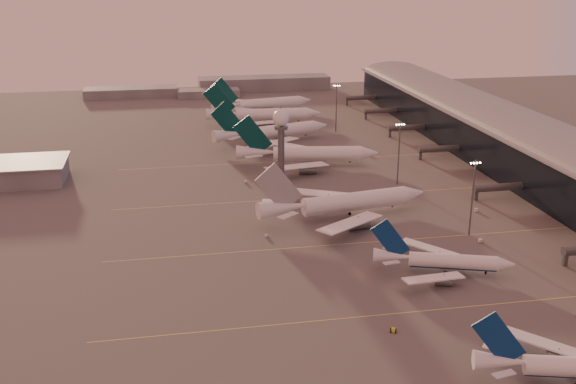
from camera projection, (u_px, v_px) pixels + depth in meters
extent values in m
plane|color=#535151|center=(350.00, 340.00, 156.08)|extent=(700.00, 700.00, 0.00)
cube|color=#F2DB55|center=(454.00, 308.00, 170.60)|extent=(180.00, 0.25, 0.02)
cube|color=#F2DB55|center=(395.00, 240.00, 212.50)|extent=(180.00, 0.25, 0.02)
cube|color=#F2DB55|center=(355.00, 195.00, 254.40)|extent=(180.00, 0.25, 0.02)
cube|color=#F2DB55|center=(325.00, 159.00, 300.96)|extent=(180.00, 0.25, 0.02)
cube|color=black|center=(534.00, 155.00, 274.38)|extent=(36.00, 360.00, 18.00)
cylinder|color=slate|center=(536.00, 133.00, 271.50)|extent=(10.08, 360.00, 10.08)
cube|color=slate|center=(537.00, 133.00, 271.43)|extent=(40.00, 362.00, 0.80)
cube|color=#4F5156|center=(565.00, 259.00, 193.95)|extent=(1.20, 1.20, 4.40)
cylinder|color=#4F5156|center=(502.00, 187.00, 248.96)|extent=(22.00, 2.80, 2.80)
cube|color=#4F5156|center=(476.00, 195.00, 247.96)|extent=(1.20, 1.20, 4.40)
cylinder|color=#4F5156|center=(442.00, 149.00, 301.11)|extent=(22.00, 2.80, 2.80)
cube|color=#4F5156|center=(420.00, 155.00, 300.11)|extent=(1.20, 1.20, 4.40)
cylinder|color=#4F5156|center=(409.00, 127.00, 340.22)|extent=(22.00, 2.80, 2.80)
cube|color=#4F5156|center=(390.00, 133.00, 339.22)|extent=(1.20, 1.20, 4.40)
cylinder|color=#4F5156|center=(383.00, 111.00, 379.33)|extent=(22.00, 2.80, 2.80)
cube|color=#4F5156|center=(366.00, 115.00, 378.33)|extent=(1.20, 1.20, 4.40)
cylinder|color=#4F5156|center=(363.00, 98.00, 416.58)|extent=(22.00, 2.80, 2.80)
cube|color=#4F5156|center=(347.00, 102.00, 415.58)|extent=(1.20, 1.20, 4.40)
cylinder|color=#4F5156|center=(281.00, 156.00, 265.16)|extent=(2.60, 2.60, 22.00)
cylinder|color=#4F5156|center=(281.00, 128.00, 261.48)|extent=(5.20, 5.20, 1.20)
sphere|color=white|center=(281.00, 118.00, 260.23)|extent=(6.40, 6.40, 6.40)
cylinder|color=#4F5156|center=(281.00, 108.00, 259.04)|extent=(0.16, 0.16, 2.00)
cylinder|color=#4F5156|center=(472.00, 198.00, 212.84)|extent=(0.56, 0.56, 25.00)
cube|color=#4F5156|center=(476.00, 162.00, 208.99)|extent=(3.60, 0.25, 0.25)
sphere|color=#FFEABF|center=(471.00, 163.00, 208.86)|extent=(0.56, 0.56, 0.56)
sphere|color=#FFEABF|center=(474.00, 163.00, 209.03)|extent=(0.56, 0.56, 0.56)
sphere|color=#FFEABF|center=(477.00, 163.00, 209.21)|extent=(0.56, 0.56, 0.56)
sphere|color=#FFEABF|center=(480.00, 163.00, 209.38)|extent=(0.56, 0.56, 0.56)
cylinder|color=#4F5156|center=(399.00, 154.00, 263.19)|extent=(0.56, 0.56, 25.00)
cube|color=#4F5156|center=(400.00, 124.00, 259.34)|extent=(3.60, 0.25, 0.25)
sphere|color=#FFEABF|center=(397.00, 125.00, 259.21)|extent=(0.56, 0.56, 0.56)
sphere|color=#FFEABF|center=(399.00, 125.00, 259.38)|extent=(0.56, 0.56, 0.56)
sphere|color=#FFEABF|center=(402.00, 124.00, 259.56)|extent=(0.56, 0.56, 0.56)
sphere|color=#FFEABF|center=(404.00, 124.00, 259.73)|extent=(0.56, 0.56, 0.56)
cylinder|color=#4F5156|center=(336.00, 108.00, 346.65)|extent=(0.56, 0.56, 25.00)
cube|color=#4F5156|center=(337.00, 85.00, 342.80)|extent=(3.60, 0.25, 0.25)
sphere|color=#FFEABF|center=(334.00, 86.00, 342.67)|extent=(0.56, 0.56, 0.56)
sphere|color=#FFEABF|center=(336.00, 86.00, 342.84)|extent=(0.56, 0.56, 0.56)
sphere|color=#FFEABF|center=(338.00, 86.00, 343.02)|extent=(0.56, 0.56, 0.56)
sphere|color=#FFEABF|center=(340.00, 86.00, 343.19)|extent=(0.56, 0.56, 0.56)
cube|color=slate|center=(131.00, 92.00, 442.68)|extent=(60.00, 18.00, 6.00)
cube|color=slate|center=(264.00, 83.00, 467.14)|extent=(90.00, 20.00, 9.00)
cube|color=slate|center=(209.00, 93.00, 442.21)|extent=(40.00, 15.00, 5.00)
cone|color=white|center=(499.00, 363.00, 139.81)|extent=(11.15, 6.88, 4.22)
cube|color=white|center=(541.00, 345.00, 149.03)|extent=(15.83, 15.39, 1.33)
cylinder|color=slate|center=(557.00, 359.00, 147.08)|extent=(5.36, 3.94, 2.74)
cube|color=slate|center=(558.00, 354.00, 146.70)|extent=(0.40, 0.36, 1.69)
cube|color=navy|center=(498.00, 341.00, 138.18)|extent=(11.26, 3.51, 12.58)
cube|color=white|center=(504.00, 376.00, 135.24)|extent=(5.04, 2.63, 0.28)
cube|color=white|center=(494.00, 351.00, 144.29)|extent=(4.78, 4.54, 0.28)
cylinder|color=black|center=(570.00, 375.00, 141.86)|extent=(1.33, 0.87, 1.22)
cylinder|color=white|center=(453.00, 263.00, 188.33)|extent=(24.19, 11.60, 4.11)
cylinder|color=navy|center=(453.00, 266.00, 188.62)|extent=(23.36, 10.35, 2.96)
cone|color=white|center=(506.00, 266.00, 186.42)|extent=(5.74, 5.39, 4.11)
cone|color=white|center=(391.00, 258.00, 190.43)|extent=(10.90, 7.12, 4.11)
cube|color=white|center=(433.00, 280.00, 179.86)|extent=(17.89, 6.84, 1.29)
cylinder|color=slate|center=(443.00, 283.00, 182.31)|extent=(5.28, 4.02, 2.67)
cube|color=slate|center=(444.00, 279.00, 181.94)|extent=(0.39, 0.36, 1.64)
cube|color=white|center=(429.00, 250.00, 198.83)|extent=(14.93, 15.47, 1.29)
cylinder|color=slate|center=(439.00, 260.00, 196.79)|extent=(5.28, 4.02, 2.67)
cube|color=slate|center=(440.00, 256.00, 196.42)|extent=(0.39, 0.36, 1.64)
cube|color=navy|center=(390.00, 241.00, 188.87)|extent=(10.81, 3.96, 12.25)
cube|color=white|center=(391.00, 264.00, 186.01)|extent=(4.86, 2.34, 0.27)
cube|color=white|center=(391.00, 251.00, 194.78)|extent=(4.56, 4.53, 0.27)
cylinder|color=black|center=(486.00, 274.00, 188.01)|extent=(0.54, 0.54, 1.08)
cylinder|color=black|center=(444.00, 268.00, 191.70)|extent=(1.30, 0.89, 1.19)
cylinder|color=black|center=(446.00, 275.00, 187.24)|extent=(1.30, 0.89, 1.19)
cylinder|color=white|center=(355.00, 204.00, 232.22)|extent=(38.80, 12.36, 5.99)
cylinder|color=white|center=(355.00, 208.00, 232.66)|extent=(37.77, 10.58, 4.31)
cone|color=white|center=(413.00, 197.00, 239.73)|extent=(8.32, 7.16, 5.99)
cone|color=white|center=(281.00, 212.00, 223.06)|extent=(16.86, 8.61, 5.99)
cube|color=white|center=(350.00, 226.00, 215.32)|extent=(25.67, 21.87, 1.78)
cylinder|color=slate|center=(358.00, 228.00, 220.97)|extent=(7.97, 5.09, 3.89)
cube|color=slate|center=(358.00, 224.00, 220.53)|extent=(0.33, 0.29, 2.40)
cube|color=white|center=(313.00, 196.00, 243.66)|extent=(28.13, 14.70, 1.78)
cylinder|color=slate|center=(328.00, 204.00, 242.61)|extent=(7.97, 5.09, 3.89)
cube|color=slate|center=(329.00, 201.00, 242.17)|extent=(0.33, 0.29, 2.40)
cube|color=#94969B|center=(279.00, 192.00, 220.52)|extent=(16.43, 3.13, 17.78)
cube|color=white|center=(288.00, 219.00, 216.31)|extent=(7.65, 6.59, 0.24)
cube|color=white|center=(273.00, 204.00, 229.50)|extent=(7.90, 4.75, 0.24)
cylinder|color=black|center=(392.00, 209.00, 238.18)|extent=(0.48, 0.48, 0.97)
cylinder|color=black|center=(344.00, 213.00, 234.26)|extent=(1.13, 0.66, 1.06)
cylinder|color=black|center=(349.00, 217.00, 230.48)|extent=(1.13, 0.66, 1.06)
cylinder|color=white|center=(317.00, 156.00, 289.94)|extent=(38.23, 11.89, 6.09)
cylinder|color=white|center=(317.00, 159.00, 290.38)|extent=(37.22, 10.09, 4.38)
cone|color=white|center=(369.00, 156.00, 290.54)|extent=(8.16, 7.15, 6.09)
cone|color=white|center=(255.00, 155.00, 288.99)|extent=(16.58, 8.48, 6.09)
cube|color=white|center=(297.00, 169.00, 275.01)|extent=(27.97, 14.94, 1.80)
cylinder|color=slate|center=(308.00, 172.00, 279.48)|extent=(7.83, 5.05, 3.96)
cube|color=slate|center=(308.00, 169.00, 279.02)|extent=(0.35, 0.31, 2.43)
cube|color=white|center=(294.00, 149.00, 305.07)|extent=(25.71, 21.55, 1.80)
cylinder|color=slate|center=(305.00, 157.00, 302.44)|extent=(7.83, 5.05, 3.96)
cube|color=slate|center=(305.00, 154.00, 301.98)|extent=(0.35, 0.31, 2.43)
cube|color=#043433|center=(253.00, 138.00, 286.64)|extent=(16.60, 2.97, 18.01)
cube|color=white|center=(254.00, 159.00, 282.02)|extent=(7.79, 4.76, 0.26)
cube|color=white|center=(255.00, 150.00, 295.85)|extent=(7.56, 6.43, 0.26)
cylinder|color=black|center=(350.00, 164.00, 291.53)|extent=(0.52, 0.52, 1.05)
cylinder|color=black|center=(310.00, 163.00, 293.24)|extent=(1.22, 0.70, 1.15)
cylinder|color=black|center=(310.00, 166.00, 288.87)|extent=(1.22, 0.70, 1.15)
cylinder|color=white|center=(280.00, 133.00, 329.96)|extent=(37.84, 16.39, 6.07)
cylinder|color=white|center=(280.00, 136.00, 330.39)|extent=(36.64, 14.55, 4.37)
cone|color=white|center=(320.00, 128.00, 339.57)|extent=(8.70, 7.87, 6.07)
cone|color=white|center=(229.00, 137.00, 318.28)|extent=(16.86, 10.26, 6.07)
cube|color=white|center=(277.00, 145.00, 312.95)|extent=(23.98, 23.62, 1.80)
cylinder|color=slate|center=(283.00, 147.00, 318.88)|extent=(8.10, 5.83, 3.95)
cube|color=slate|center=(282.00, 144.00, 318.42)|extent=(0.37, 0.34, 2.43)
cube|color=white|center=(250.00, 130.00, 339.71)|extent=(28.05, 11.75, 1.80)
cylinder|color=slate|center=(261.00, 136.00, 339.32)|extent=(8.10, 5.83, 3.95)
cube|color=slate|center=(261.00, 133.00, 338.86)|extent=(0.37, 0.34, 2.43)
cube|color=#043433|center=(227.00, 123.00, 315.62)|extent=(16.13, 5.04, 17.97)
cube|color=white|center=(235.00, 141.00, 311.96)|extent=(7.23, 6.92, 0.26)
cube|color=white|center=(223.00, 134.00, 324.27)|extent=(7.64, 3.92, 0.26)
cylinder|color=black|center=(306.00, 137.00, 337.29)|extent=(0.52, 0.52, 1.05)
cylinder|color=black|center=(272.00, 140.00, 331.79)|extent=(1.25, 0.83, 1.15)
cylinder|color=black|center=(277.00, 142.00, 327.90)|extent=(1.25, 0.83, 1.15)
cylinder|color=white|center=(272.00, 116.00, 365.34)|extent=(38.83, 8.83, 6.21)
cylinder|color=white|center=(272.00, 119.00, 365.79)|extent=(37.94, 7.04, 4.47)
cone|color=white|center=(314.00, 115.00, 367.86)|extent=(7.86, 6.70, 6.21)
cone|color=white|center=(221.00, 116.00, 362.10)|extent=(16.53, 7.30, 6.21)
cube|color=white|center=(257.00, 126.00, 349.42)|extent=(28.16, 17.31, 1.84)
cylinder|color=slate|center=(265.00, 128.00, 354.35)|extent=(7.71, 4.54, 4.04)
cube|color=slate|center=(265.00, 126.00, 353.88)|extent=(0.34, 0.29, 2.48)
cube|color=white|center=(252.00, 113.00, 379.89)|extent=(27.15, 20.28, 1.84)
cylinder|color=slate|center=(261.00, 118.00, 377.62)|extent=(7.71, 4.54, 4.04)
cube|color=slate|center=(261.00, 116.00, 377.15)|extent=(0.34, 0.29, 2.48)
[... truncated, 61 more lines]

